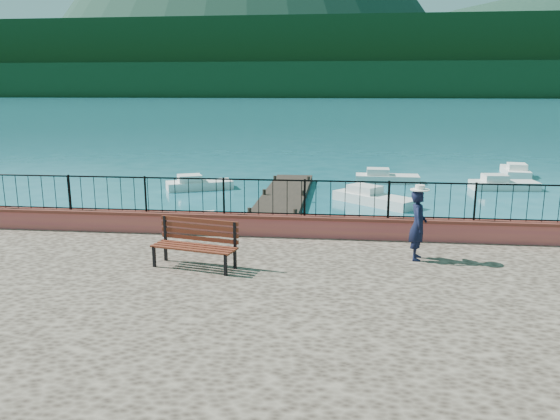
% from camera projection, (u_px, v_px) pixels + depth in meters
% --- Properties ---
extents(ground, '(2000.00, 2000.00, 0.00)m').
position_uv_depth(ground, '(305.00, 339.00, 11.41)').
color(ground, '#19596B').
rests_on(ground, ground).
extents(parapet, '(28.00, 0.46, 0.58)m').
position_uv_depth(parapet, '(316.00, 226.00, 14.66)').
color(parapet, '#C15745').
rests_on(parapet, promenade).
extents(railing, '(27.00, 0.05, 0.95)m').
position_uv_depth(railing, '(316.00, 198.00, 14.50)').
color(railing, black).
rests_on(railing, parapet).
extents(dock, '(2.00, 16.00, 0.30)m').
position_uv_depth(dock, '(278.00, 207.00, 23.23)').
color(dock, '#2D231C').
rests_on(dock, ground).
extents(far_forest, '(900.00, 60.00, 18.00)m').
position_uv_depth(far_forest, '(344.00, 81.00, 300.20)').
color(far_forest, black).
rests_on(far_forest, ground).
extents(foothills, '(900.00, 120.00, 44.00)m').
position_uv_depth(foothills, '(344.00, 61.00, 355.50)').
color(foothills, black).
rests_on(foothills, ground).
extents(park_bench, '(2.01, 1.05, 1.07)m').
position_uv_depth(park_bench, '(195.00, 254.00, 12.15)').
color(park_bench, black).
rests_on(park_bench, promenade).
extents(person, '(0.46, 0.64, 1.65)m').
position_uv_depth(person, '(418.00, 225.00, 12.62)').
color(person, black).
rests_on(person, promenade).
extents(hat, '(0.44, 0.44, 0.12)m').
position_uv_depth(hat, '(420.00, 188.00, 12.43)').
color(hat, white).
rests_on(hat, person).
extents(boat_0, '(4.25, 2.44, 0.80)m').
position_uv_depth(boat_0, '(213.00, 224.00, 19.44)').
color(boat_0, silver).
rests_on(boat_0, ground).
extents(boat_1, '(3.86, 3.61, 0.80)m').
position_uv_depth(boat_1, '(375.00, 195.00, 24.56)').
color(boat_1, silver).
rests_on(boat_1, ground).
extents(boat_2, '(3.40, 1.54, 0.80)m').
position_uv_depth(boat_2, '(504.00, 182.00, 28.09)').
color(boat_2, silver).
rests_on(boat_2, ground).
extents(boat_3, '(3.55, 2.55, 0.80)m').
position_uv_depth(boat_3, '(199.00, 182.00, 28.15)').
color(boat_3, silver).
rests_on(boat_3, ground).
extents(boat_4, '(3.47, 1.40, 0.80)m').
position_uv_depth(boat_4, '(387.00, 175.00, 30.14)').
color(boat_4, silver).
rests_on(boat_4, ground).
extents(boat_5, '(1.77, 3.64, 0.80)m').
position_uv_depth(boat_5, '(515.00, 169.00, 32.65)').
color(boat_5, white).
rests_on(boat_5, ground).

